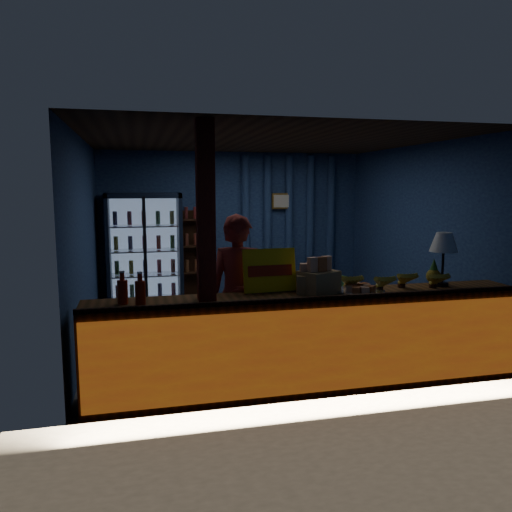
{
  "coord_description": "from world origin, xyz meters",
  "views": [
    {
      "loc": [
        -1.66,
        -6.43,
        1.99
      ],
      "look_at": [
        -0.17,
        -0.2,
        1.11
      ],
      "focal_mm": 35.0,
      "sensor_mm": 36.0,
      "label": 1
    }
  ],
  "objects_px": {
    "green_chair": "(323,291)",
    "table_lamp": "(444,244)",
    "shopkeeper": "(238,297)",
    "pastry_tray": "(360,290)"
  },
  "relations": [
    {
      "from": "shopkeeper",
      "to": "pastry_tray",
      "type": "relative_size",
      "value": 3.52
    },
    {
      "from": "pastry_tray",
      "to": "shopkeeper",
      "type": "bearing_deg",
      "value": 156.74
    },
    {
      "from": "green_chair",
      "to": "pastry_tray",
      "type": "xyz_separation_m",
      "value": [
        -0.87,
        -3.25,
        0.71
      ]
    },
    {
      "from": "pastry_tray",
      "to": "table_lamp",
      "type": "height_order",
      "value": "table_lamp"
    },
    {
      "from": "green_chair",
      "to": "table_lamp",
      "type": "bearing_deg",
      "value": 57.71
    },
    {
      "from": "shopkeeper",
      "to": "green_chair",
      "type": "relative_size",
      "value": 2.93
    },
    {
      "from": "shopkeeper",
      "to": "pastry_tray",
      "type": "bearing_deg",
      "value": -4.79
    },
    {
      "from": "shopkeeper",
      "to": "green_chair",
      "type": "xyz_separation_m",
      "value": [
        2.01,
        2.76,
        -0.59
      ]
    },
    {
      "from": "table_lamp",
      "to": "pastry_tray",
      "type": "bearing_deg",
      "value": -174.52
    },
    {
      "from": "pastry_tray",
      "to": "green_chair",
      "type": "bearing_deg",
      "value": 75.07
    }
  ]
}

